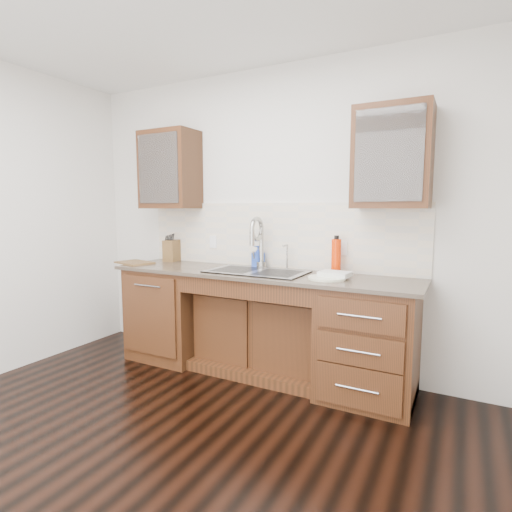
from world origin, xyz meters
The scene contains 24 objects.
ground centered at (0.00, 0.00, -0.05)m, with size 4.00×3.50×0.10m, color black.
wall_back centered at (0.00, 1.80, 1.35)m, with size 4.00×0.10×2.70m, color silver.
base_cabinet_left centered at (-0.95, 1.44, 0.44)m, with size 0.70×0.62×0.88m, color #593014.
base_cabinet_center centered at (0.00, 1.53, 0.35)m, with size 1.20×0.44×0.70m, color #593014.
base_cabinet_right centered at (0.95, 1.44, 0.44)m, with size 0.70×0.62×0.88m, color #593014.
countertop centered at (0.00, 1.43, 0.90)m, with size 2.70×0.65×0.03m, color #84705B.
backsplash centered at (0.00, 1.74, 1.21)m, with size 2.70×0.02×0.59m, color beige.
sink centered at (0.00, 1.41, 0.83)m, with size 0.84×0.46×0.19m, color #9E9EA5.
faucet centered at (-0.07, 1.64, 1.11)m, with size 0.04×0.04×0.40m, color #999993.
filter_tap centered at (0.18, 1.65, 1.03)m, with size 0.02×0.02×0.24m, color #999993.
upper_cabinet_left centered at (-1.05, 1.58, 1.83)m, with size 0.55×0.34×0.75m, color #593014.
upper_cabinet_right centered at (1.05, 1.58, 1.83)m, with size 0.55×0.34×0.75m, color #593014.
outlet_left centered at (-0.65, 1.73, 1.12)m, with size 0.08×0.01×0.12m, color white.
outlet_right centered at (0.65, 1.73, 1.12)m, with size 0.08×0.01×0.12m, color white.
soap_bottle centered at (-0.12, 1.67, 1.01)m, with size 0.09×0.09×0.20m, color blue.
water_bottle centered at (0.63, 1.62, 1.06)m, with size 0.08×0.08×0.29m, color #EB2F02.
plate centered at (0.63, 1.37, 0.92)m, with size 0.29×0.29×0.02m, color #E9EBC6.
dish_towel centered at (0.68, 1.43, 0.94)m, with size 0.23×0.17×0.04m, color silver.
knife_block centered at (-1.11, 1.65, 1.02)m, with size 0.12×0.20×0.22m, color #A66C2A.
cutting_board centered at (-1.32, 1.33, 0.92)m, with size 0.36×0.25×0.02m, color brown.
cup_left_a centered at (-1.10, 1.58, 1.78)m, with size 0.13×0.13×0.10m, color white.
cup_left_b centered at (-1.00, 1.58, 1.77)m, with size 0.10×0.10×0.09m, color white.
cup_right_a centered at (0.92, 1.58, 1.78)m, with size 0.13×0.13×0.10m, color white.
cup_right_b centered at (1.14, 1.58, 1.77)m, with size 0.10×0.10×0.09m, color silver.
Camera 1 is at (1.56, -1.57, 1.45)m, focal length 28.00 mm.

